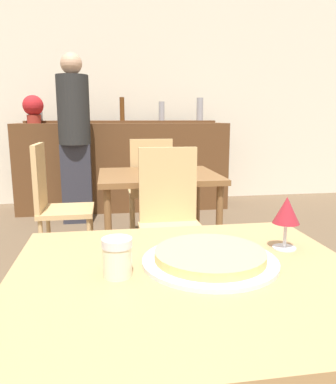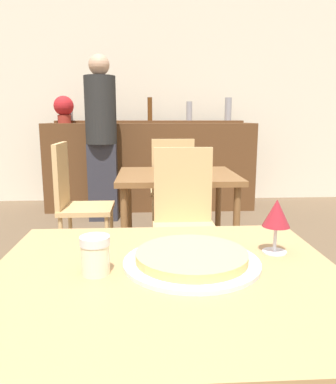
{
  "view_description": "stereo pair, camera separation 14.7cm",
  "coord_description": "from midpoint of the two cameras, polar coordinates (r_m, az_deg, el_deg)",
  "views": [
    {
      "loc": [
        -0.19,
        -0.87,
        1.16
      ],
      "look_at": [
        0.04,
        0.55,
        0.87
      ],
      "focal_mm": 35.0,
      "sensor_mm": 36.0,
      "label": 1
    },
    {
      "loc": [
        -0.05,
        -0.89,
        1.16
      ],
      "look_at": [
        0.04,
        0.55,
        0.87
      ],
      "focal_mm": 35.0,
      "sensor_mm": 36.0,
      "label": 2
    }
  ],
  "objects": [
    {
      "name": "dining_table_far",
      "position": [
        2.92,
        2.83,
        1.09
      ],
      "size": [
        0.91,
        0.8,
        0.73
      ],
      "color": "brown",
      "rests_on": "ground_plane"
    },
    {
      "name": "pizza_tray",
      "position": [
        1.02,
        7.8,
        -10.13
      ],
      "size": [
        0.37,
        0.37,
        0.04
      ],
      "color": "silver",
      "rests_on": "dining_table_near"
    },
    {
      "name": "bar_back_shelf",
      "position": [
        4.91,
        -1.37,
        11.16
      ],
      "size": [
        2.39,
        0.24,
        0.32
      ],
      "color": "brown",
      "rests_on": "bar_counter"
    },
    {
      "name": "dining_table_near",
      "position": [
        1.01,
        4.12,
        -17.27
      ],
      "size": [
        0.91,
        0.81,
        0.77
      ],
      "color": "#A87F51",
      "rests_on": "ground_plane"
    },
    {
      "name": "chair_far_side_front",
      "position": [
        2.39,
        4.24,
        -3.37
      ],
      "size": [
        0.4,
        0.4,
        0.97
      ],
      "color": "tan",
      "rests_on": "ground_plane"
    },
    {
      "name": "chair_far_side_left",
      "position": [
        2.96,
        -12.61,
        -0.75
      ],
      "size": [
        0.4,
        0.4,
        0.97
      ],
      "rotation": [
        0.0,
        0.0,
        1.57
      ],
      "color": "tan",
      "rests_on": "ground_plane"
    },
    {
      "name": "wine_glass",
      "position": [
        1.14,
        19.81,
        -3.33
      ],
      "size": [
        0.08,
        0.08,
        0.16
      ],
      "color": "silver",
      "rests_on": "dining_table_near"
    },
    {
      "name": "cheese_shaker",
      "position": [
        0.95,
        -6.66,
        -9.57
      ],
      "size": [
        0.08,
        0.08,
        0.1
      ],
      "color": "beige",
      "rests_on": "dining_table_near"
    },
    {
      "name": "wall_back",
      "position": [
        5.28,
        -2.02,
        13.95
      ],
      "size": [
        8.0,
        0.05,
        2.8
      ],
      "color": "silver",
      "rests_on": "ground_plane"
    },
    {
      "name": "person_standing",
      "position": [
        4.22,
        -9.14,
        8.95
      ],
      "size": [
        0.34,
        0.34,
        1.82
      ],
      "color": "#2D2D38",
      "rests_on": "ground_plane"
    },
    {
      "name": "bar_counter",
      "position": [
        4.81,
        -1.81,
        3.98
      ],
      "size": [
        2.6,
        0.56,
        1.09
      ],
      "color": "brown",
      "rests_on": "ground_plane"
    },
    {
      "name": "potted_plant",
      "position": [
        4.81,
        -14.75,
        12.29
      ],
      "size": [
        0.24,
        0.24,
        0.33
      ],
      "color": "maroon",
      "rests_on": "bar_counter"
    },
    {
      "name": "chair_far_side_back",
      "position": [
        3.49,
        1.85,
        1.32
      ],
      "size": [
        0.4,
        0.4,
        0.97
      ],
      "rotation": [
        0.0,
        0.0,
        3.14
      ],
      "color": "tan",
      "rests_on": "ground_plane"
    }
  ]
}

